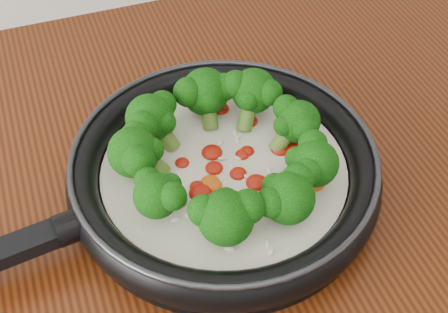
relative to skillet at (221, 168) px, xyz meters
name	(u,v)px	position (x,y,z in m)	size (l,w,h in m)	color
skillet	(221,168)	(0.00, 0.00, 0.00)	(0.51, 0.36, 0.09)	black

